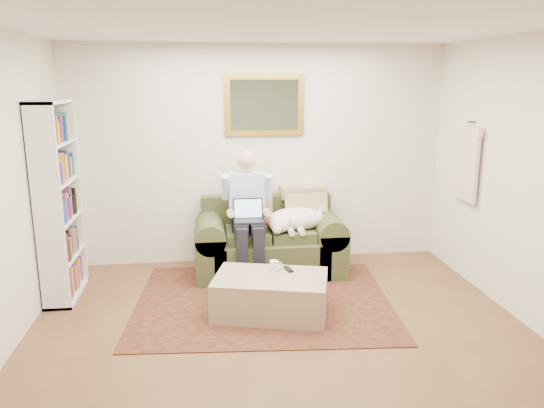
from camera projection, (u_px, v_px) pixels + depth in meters
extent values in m
cube|color=brown|center=(289.00, 361.00, 4.24)|extent=(4.50, 5.00, 0.01)
cube|color=white|center=(292.00, 19.00, 3.64)|extent=(4.50, 5.00, 0.01)
cube|color=silver|center=(258.00, 155.00, 6.35)|extent=(4.50, 0.01, 2.60)
cube|color=black|center=(263.00, 301.00, 5.37)|extent=(2.68, 2.21, 0.01)
cube|color=#404A27|center=(269.00, 255.00, 6.14)|extent=(1.28, 0.82, 0.42)
cube|color=#404A27|center=(266.00, 212.00, 6.39)|extent=(1.55, 0.18, 0.43)
cube|color=#404A27|center=(211.00, 253.00, 6.04)|extent=(0.34, 0.82, 0.85)
cube|color=#404A27|center=(327.00, 249.00, 6.21)|extent=(0.34, 0.82, 0.85)
cube|color=#404A27|center=(248.00, 235.00, 6.00)|extent=(0.49, 0.55, 0.12)
cube|color=#404A27|center=(292.00, 233.00, 6.06)|extent=(0.49, 0.55, 0.12)
cube|color=black|center=(249.00, 221.00, 5.77)|extent=(0.33, 0.23, 0.02)
cube|color=black|center=(248.00, 208.00, 5.85)|extent=(0.33, 0.06, 0.23)
cube|color=#99BFF2|center=(248.00, 208.00, 5.84)|extent=(0.30, 0.05, 0.20)
cube|color=tan|center=(271.00, 295.00, 5.04)|extent=(1.19, 0.91, 0.38)
cylinder|color=white|center=(274.00, 266.00, 5.14)|extent=(0.08, 0.08, 0.10)
cube|color=black|center=(288.00, 269.00, 5.16)|extent=(0.08, 0.16, 0.02)
cube|color=gold|center=(264.00, 105.00, 6.20)|extent=(0.94, 0.04, 0.72)
cube|color=gray|center=(265.00, 105.00, 6.18)|extent=(0.80, 0.01, 0.58)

